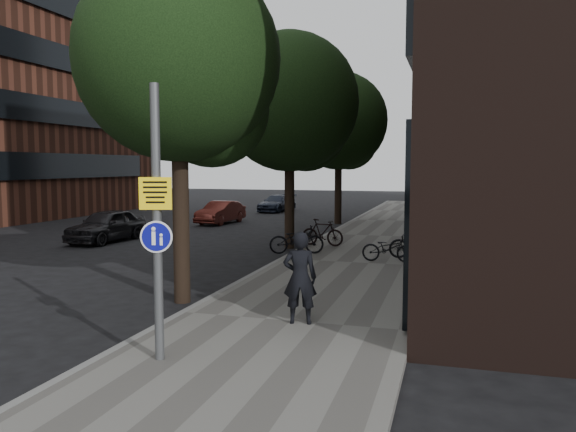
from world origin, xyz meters
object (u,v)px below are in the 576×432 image
at_px(parked_car_near, 107,225).
at_px(parked_bike_facade_near, 388,248).
at_px(signpost, 157,223).
at_px(pedestrian, 300,278).

bearing_deg(parked_car_near, parked_bike_facade_near, -8.26).
relative_size(signpost, pedestrian, 2.39).
xyz_separation_m(parked_bike_facade_near, parked_car_near, (-11.37, 2.28, 0.12)).
bearing_deg(signpost, parked_car_near, 108.63).
xyz_separation_m(pedestrian, parked_bike_facade_near, (0.82, 7.16, -0.44)).
bearing_deg(parked_bike_facade_near, pedestrian, 172.40).
xyz_separation_m(signpost, parked_bike_facade_near, (2.35, 9.61, -1.66)).
xyz_separation_m(pedestrian, parked_car_near, (-10.55, 9.44, -0.33)).
distance_m(parked_bike_facade_near, parked_car_near, 11.60).
distance_m(signpost, parked_car_near, 15.01).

